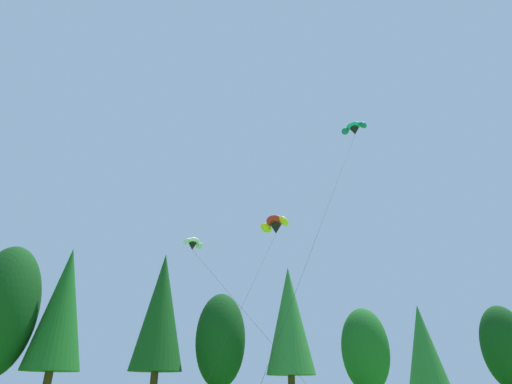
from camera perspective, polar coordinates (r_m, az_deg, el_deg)
treeline_tree_c at (r=43.23m, az=-31.14°, el=-13.50°), size 5.62×5.62×14.16m
treeline_tree_d at (r=42.52m, az=-24.85°, el=-13.95°), size 4.78×4.78×14.46m
treeline_tree_e at (r=42.93m, az=-12.82°, el=-15.36°), size 4.87×4.87×14.86m
treeline_tree_f at (r=43.43m, az=-4.85°, el=-19.37°), size 4.82×4.82×11.20m
treeline_tree_g at (r=43.16m, az=4.56°, el=-16.81°), size 4.64×4.64×13.83m
treeline_tree_h at (r=42.62m, az=14.63°, el=-20.00°), size 4.35×4.35×9.45m
treeline_tree_i at (r=51.33m, az=21.75°, el=-18.60°), size 4.02×4.02×10.98m
treeline_tree_j at (r=52.56m, az=30.79°, el=-17.62°), size 4.64×4.64×10.52m
parafoil_kite_high_red_yellow at (r=41.14m, az=2.61°, el=-4.43°), size 8.63×11.35×16.73m
parafoil_kite_mid_teal at (r=42.65m, az=13.19°, el=8.40°), size 13.57×15.73×24.49m
parafoil_kite_far_white at (r=36.01m, az=-8.54°, el=-6.94°), size 7.62×14.76×12.86m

